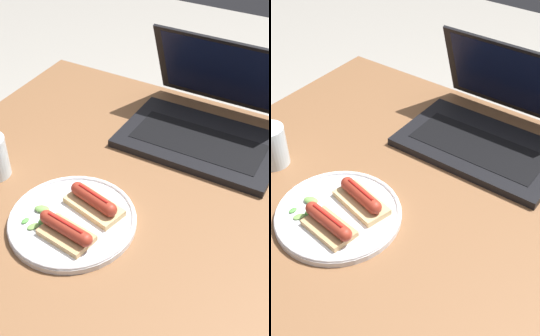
% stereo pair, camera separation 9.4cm
% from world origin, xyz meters
% --- Properties ---
extents(desk, '(1.25, 0.82, 0.77)m').
position_xyz_m(desk, '(0.00, 0.00, 0.69)').
color(desk, brown).
rests_on(desk, ground_plane).
extents(laptop, '(0.37, 0.30, 0.22)m').
position_xyz_m(laptop, '(-0.08, 0.25, 0.81)').
color(laptop, black).
rests_on(laptop, desk).
extents(plate, '(0.25, 0.25, 0.02)m').
position_xyz_m(plate, '(-0.20, -0.14, 0.78)').
color(plate, silver).
rests_on(plate, desk).
extents(sausage_toast_left, '(0.12, 0.07, 0.04)m').
position_xyz_m(sausage_toast_left, '(-0.18, -0.19, 0.80)').
color(sausage_toast_left, tan).
rests_on(sausage_toast_left, plate).
extents(sausage_toast_middle, '(0.13, 0.08, 0.04)m').
position_xyz_m(sausage_toast_middle, '(-0.18, -0.10, 0.80)').
color(sausage_toast_middle, tan).
rests_on(sausage_toast_middle, plate).
extents(salad_pile, '(0.05, 0.07, 0.01)m').
position_xyz_m(salad_pile, '(-0.25, -0.17, 0.79)').
color(salad_pile, '#709E4C').
rests_on(salad_pile, plate).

